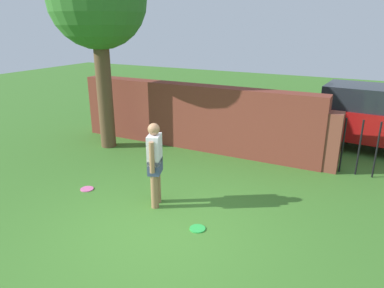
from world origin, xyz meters
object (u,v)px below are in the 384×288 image
tree (97,2)px  frisbee_green (197,229)px  frisbee_pink (87,189)px  car (362,117)px  person (155,161)px

tree → frisbee_green: size_ratio=18.95×
frisbee_pink → frisbee_green: (2.74, -0.30, 0.00)m
tree → frisbee_pink: tree is taller
tree → frisbee_green: 6.24m
tree → frisbee_pink: (1.41, -2.41, -3.79)m
tree → frisbee_green: (4.15, -2.70, -3.79)m
tree → car: size_ratio=1.19×
tree → frisbee_pink: size_ratio=18.95×
tree → car: tree is taller
person → frisbee_pink: person is taller
person → car: bearing=129.7°
person → car: 6.37m
tree → person: bearing=-36.8°
car → person: bearing=63.9°
frisbee_green → tree: bearing=146.9°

